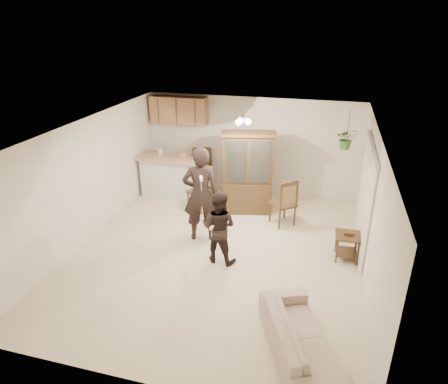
% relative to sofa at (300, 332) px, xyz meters
% --- Properties ---
extents(floor, '(6.50, 6.50, 0.00)m').
position_rel_sofa_xyz_m(floor, '(-1.82, 2.21, -0.37)').
color(floor, beige).
rests_on(floor, ground).
extents(ceiling, '(5.50, 6.50, 0.02)m').
position_rel_sofa_xyz_m(ceiling, '(-1.82, 2.21, 2.13)').
color(ceiling, white).
rests_on(ceiling, wall_back).
extents(wall_back, '(5.50, 0.02, 2.50)m').
position_rel_sofa_xyz_m(wall_back, '(-1.82, 5.46, 0.88)').
color(wall_back, silver).
rests_on(wall_back, ground).
extents(wall_front, '(5.50, 0.02, 2.50)m').
position_rel_sofa_xyz_m(wall_front, '(-1.82, -1.04, 0.88)').
color(wall_front, silver).
rests_on(wall_front, ground).
extents(wall_left, '(0.02, 6.50, 2.50)m').
position_rel_sofa_xyz_m(wall_left, '(-4.57, 2.21, 0.88)').
color(wall_left, silver).
rests_on(wall_left, ground).
extents(wall_right, '(0.02, 6.50, 2.50)m').
position_rel_sofa_xyz_m(wall_right, '(0.93, 2.21, 0.88)').
color(wall_right, silver).
rests_on(wall_right, ground).
extents(breakfast_bar, '(1.60, 0.55, 1.00)m').
position_rel_sofa_xyz_m(breakfast_bar, '(-3.67, 4.56, 0.13)').
color(breakfast_bar, silver).
rests_on(breakfast_bar, floor).
extents(bar_top, '(1.75, 0.70, 0.08)m').
position_rel_sofa_xyz_m(bar_top, '(-3.67, 4.56, 0.68)').
color(bar_top, tan).
rests_on(bar_top, breakfast_bar).
extents(upper_cabinets, '(1.50, 0.34, 0.70)m').
position_rel_sofa_xyz_m(upper_cabinets, '(-3.72, 5.28, 1.73)').
color(upper_cabinets, '#956641').
rests_on(upper_cabinets, wall_back).
extents(vertical_blinds, '(0.06, 2.30, 2.10)m').
position_rel_sofa_xyz_m(vertical_blinds, '(0.89, 3.11, 0.73)').
color(vertical_blinds, beige).
rests_on(vertical_blinds, wall_right).
extents(ceiling_fixture, '(0.36, 0.36, 0.20)m').
position_rel_sofa_xyz_m(ceiling_fixture, '(-1.62, 3.41, 2.03)').
color(ceiling_fixture, beige).
rests_on(ceiling_fixture, ceiling).
extents(hanging_plant, '(0.43, 0.37, 0.48)m').
position_rel_sofa_xyz_m(hanging_plant, '(0.48, 4.61, 1.48)').
color(hanging_plant, '#336026').
rests_on(hanging_plant, ceiling).
extents(plant_cord, '(0.01, 0.01, 0.65)m').
position_rel_sofa_xyz_m(plant_cord, '(0.48, 4.61, 1.81)').
color(plant_cord, black).
rests_on(plant_cord, ceiling).
extents(sofa, '(1.41, 2.01, 0.73)m').
position_rel_sofa_xyz_m(sofa, '(0.00, 0.00, 0.00)').
color(sofa, beige).
rests_on(sofa, floor).
extents(adult, '(0.77, 0.64, 1.80)m').
position_rel_sofa_xyz_m(adult, '(-2.30, 2.68, 0.53)').
color(adult, black).
rests_on(adult, floor).
extents(child, '(0.71, 0.58, 1.35)m').
position_rel_sofa_xyz_m(child, '(-1.72, 1.96, 0.31)').
color(child, black).
rests_on(child, floor).
extents(china_hutch, '(1.31, 0.74, 1.95)m').
position_rel_sofa_xyz_m(china_hutch, '(-1.64, 4.18, 0.60)').
color(china_hutch, '#362113').
rests_on(china_hutch, floor).
extents(side_table, '(0.49, 0.49, 0.58)m').
position_rel_sofa_xyz_m(side_table, '(0.65, 2.65, -0.10)').
color(side_table, '#362113').
rests_on(side_table, floor).
extents(chair_bar, '(0.63, 0.63, 1.18)m').
position_rel_sofa_xyz_m(chair_bar, '(-3.04, 4.97, -0.03)').
color(chair_bar, '#362113').
rests_on(chair_bar, floor).
extents(chair_hutch_left, '(0.63, 0.63, 1.10)m').
position_rel_sofa_xyz_m(chair_hutch_left, '(-2.75, 3.97, -0.06)').
color(chair_hutch_left, '#362113').
rests_on(chair_hutch_left, floor).
extents(chair_hutch_right, '(0.68, 0.68, 1.10)m').
position_rel_sofa_xyz_m(chair_hutch_right, '(-0.74, 3.77, -0.06)').
color(chair_hutch_right, '#362113').
rests_on(chair_hutch_right, floor).
extents(controller_adult, '(0.11, 0.18, 0.05)m').
position_rel_sofa_xyz_m(controller_adult, '(-2.13, 2.25, 1.17)').
color(controller_adult, white).
rests_on(controller_adult, adult).
extents(controller_child, '(0.05, 0.13, 0.04)m').
position_rel_sofa_xyz_m(controller_child, '(-1.75, 1.63, 0.51)').
color(controller_child, white).
rests_on(controller_child, child).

